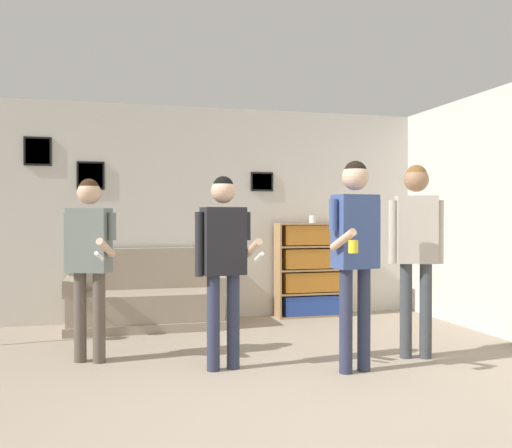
{
  "coord_description": "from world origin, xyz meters",
  "views": [
    {
      "loc": [
        -1.14,
        -3.44,
        1.31
      ],
      "look_at": [
        0.23,
        1.88,
        1.23
      ],
      "focal_mm": 40.0,
      "sensor_mm": 36.0,
      "label": 1
    }
  ],
  "objects_px": {
    "person_player_foreground_left": "(89,250)",
    "drinking_cup": "(313,219)",
    "person_watcher_holding_cup": "(355,241)",
    "bookshelf": "(309,270)",
    "couch": "(145,302)",
    "person_player_foreground_center": "(223,251)",
    "person_spectator_near_bookshelf": "(416,238)"
  },
  "relations": [
    {
      "from": "couch",
      "to": "drinking_cup",
      "type": "distance_m",
      "value": 2.38
    },
    {
      "from": "person_watcher_holding_cup",
      "to": "bookshelf",
      "type": "bearing_deg",
      "value": 78.46
    },
    {
      "from": "person_player_foreground_left",
      "to": "couch",
      "type": "bearing_deg",
      "value": 69.22
    },
    {
      "from": "couch",
      "to": "person_spectator_near_bookshelf",
      "type": "xyz_separation_m",
      "value": [
        2.33,
        -2.12,
        0.81
      ]
    },
    {
      "from": "person_player_foreground_left",
      "to": "person_spectator_near_bookshelf",
      "type": "bearing_deg",
      "value": -11.43
    },
    {
      "from": "bookshelf",
      "to": "drinking_cup",
      "type": "height_order",
      "value": "drinking_cup"
    },
    {
      "from": "person_watcher_holding_cup",
      "to": "person_spectator_near_bookshelf",
      "type": "xyz_separation_m",
      "value": [
        0.74,
        0.3,
        0.01
      ]
    },
    {
      "from": "person_player_foreground_left",
      "to": "drinking_cup",
      "type": "bearing_deg",
      "value": 32.18
    },
    {
      "from": "couch",
      "to": "person_watcher_holding_cup",
      "type": "bearing_deg",
      "value": -56.8
    },
    {
      "from": "person_player_foreground_center",
      "to": "bookshelf",
      "type": "bearing_deg",
      "value": 54.98
    },
    {
      "from": "couch",
      "to": "person_player_foreground_left",
      "type": "height_order",
      "value": "person_player_foreground_left"
    },
    {
      "from": "couch",
      "to": "person_watcher_holding_cup",
      "type": "relative_size",
      "value": 1.02
    },
    {
      "from": "person_spectator_near_bookshelf",
      "to": "person_player_foreground_left",
      "type": "bearing_deg",
      "value": 168.57
    },
    {
      "from": "drinking_cup",
      "to": "bookshelf",
      "type": "bearing_deg",
      "value": -179.93
    },
    {
      "from": "person_spectator_near_bookshelf",
      "to": "drinking_cup",
      "type": "bearing_deg",
      "value": 94.01
    },
    {
      "from": "bookshelf",
      "to": "person_spectator_near_bookshelf",
      "type": "distance_m",
      "value": 2.38
    },
    {
      "from": "drinking_cup",
      "to": "person_watcher_holding_cup",
      "type": "bearing_deg",
      "value": -102.44
    },
    {
      "from": "couch",
      "to": "drinking_cup",
      "type": "height_order",
      "value": "drinking_cup"
    },
    {
      "from": "person_watcher_holding_cup",
      "to": "person_spectator_near_bookshelf",
      "type": "height_order",
      "value": "person_spectator_near_bookshelf"
    },
    {
      "from": "couch",
      "to": "person_spectator_near_bookshelf",
      "type": "distance_m",
      "value": 3.25
    },
    {
      "from": "couch",
      "to": "person_player_foreground_center",
      "type": "distance_m",
      "value": 2.26
    },
    {
      "from": "couch",
      "to": "person_spectator_near_bookshelf",
      "type": "bearing_deg",
      "value": -42.38
    },
    {
      "from": "bookshelf",
      "to": "person_watcher_holding_cup",
      "type": "height_order",
      "value": "person_watcher_holding_cup"
    },
    {
      "from": "couch",
      "to": "bookshelf",
      "type": "xyz_separation_m",
      "value": [
        2.12,
        0.19,
        0.31
      ]
    },
    {
      "from": "person_player_foreground_left",
      "to": "person_spectator_near_bookshelf",
      "type": "relative_size",
      "value": 0.92
    },
    {
      "from": "couch",
      "to": "person_player_foreground_center",
      "type": "xyz_separation_m",
      "value": [
        0.53,
        -2.08,
        0.71
      ]
    },
    {
      "from": "person_player_foreground_center",
      "to": "person_spectator_near_bookshelf",
      "type": "distance_m",
      "value": 1.8
    },
    {
      "from": "couch",
      "to": "person_player_foreground_center",
      "type": "bearing_deg",
      "value": -75.65
    },
    {
      "from": "person_player_foreground_center",
      "to": "person_watcher_holding_cup",
      "type": "distance_m",
      "value": 1.12
    },
    {
      "from": "couch",
      "to": "drinking_cup",
      "type": "relative_size",
      "value": 18.01
    },
    {
      "from": "bookshelf",
      "to": "person_spectator_near_bookshelf",
      "type": "relative_size",
      "value": 0.68
    },
    {
      "from": "bookshelf",
      "to": "person_player_foreground_center",
      "type": "distance_m",
      "value": 2.8
    }
  ]
}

